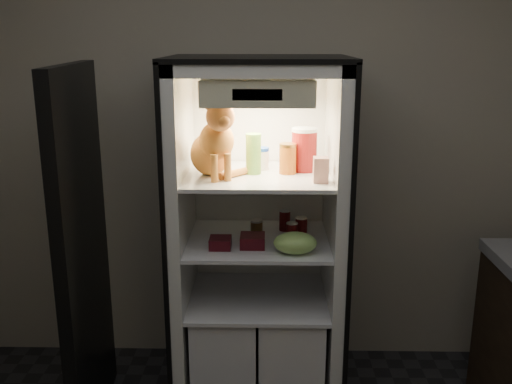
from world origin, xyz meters
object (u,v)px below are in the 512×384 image
Objects in this scene: cream_carton at (321,170)px; parmesan_shaker at (253,154)px; soda_can_c at (292,233)px; mayo_tub at (261,158)px; berry_box_left at (220,243)px; berry_box_right at (253,241)px; tabby_cat at (214,146)px; grape_bag at (295,243)px; pepper_jar at (304,150)px; soda_can_b at (301,228)px; salsa_jar at (288,159)px; refrigerator at (258,260)px; soda_can_a at (285,220)px; condiment_jar at (257,228)px.

parmesan_shaker is at bearing 152.51° from cream_carton.
mayo_tub is at bearing 131.89° from soda_can_c.
berry_box_right is at bearing 8.02° from berry_box_left.
tabby_cat is at bearing 177.08° from soda_can_c.
parmesan_shaker reaches higher than berry_box_right.
tabby_cat reaches higher than grape_bag.
pepper_jar is 0.41m from soda_can_b.
berry_box_left is at bearing -155.30° from salsa_jar.
pepper_jar is at bearing 66.93° from soda_can_c.
grape_bag is (0.18, -0.27, 0.20)m from refrigerator.
refrigerator is 0.25m from berry_box_right.
berry_box_left is at bearing -152.74° from pepper_jar.
tabby_cat is at bearing -170.00° from salsa_jar.
parmesan_shaker is at bearing 179.33° from soda_can_b.
grape_bag is at bearing -42.71° from tabby_cat.
refrigerator reaches higher than mayo_tub.
refrigerator is 9.15× the size of parmesan_shaker.
mayo_tub is at bearing 51.09° from berry_box_left.
grape_bag is (0.04, -0.34, -0.00)m from soda_can_a.
refrigerator is 0.30m from soda_can_c.
salsa_jar is 0.38m from soda_can_b.
soda_can_c is at bearing -48.11° from mayo_tub.
salsa_jar reaches higher than mayo_tub.
soda_can_c is at bearing -21.28° from parmesan_shaker.
berry_box_left is at bearing 177.37° from cream_carton.
parmesan_shaker reaches higher than condiment_jar.
tabby_cat is 2.68× the size of salsa_jar.
condiment_jar is 0.82× the size of berry_box_left.
refrigerator is 0.67m from cream_carton.
refrigerator reaches higher than cream_carton.
soda_can_b reaches higher than soda_can_c.
salsa_jar is at bearing 2.47° from parmesan_shaker.
salsa_jar is 0.23m from cream_carton.
mayo_tub is 1.00× the size of soda_can_b.
soda_can_c is 0.90× the size of berry_box_right.
berry_box_left is at bearing -171.98° from berry_box_right.
soda_can_b is at bearing 114.73° from cream_carton.
cream_carton reaches higher than soda_can_b.
salsa_jar is 0.42m from condiment_jar.
mayo_tub is (0.04, 0.10, -0.05)m from parmesan_shaker.
soda_can_b is (0.22, -0.06, 0.21)m from refrigerator.
cream_carton reaches higher than soda_can_a.
salsa_jar is at bearing -87.10° from soda_can_a.
soda_can_a reaches higher than condiment_jar.
cream_carton is (0.15, -0.18, -0.02)m from salsa_jar.
mayo_tub is 0.93× the size of berry_box_right.
berry_box_right is (-0.00, -0.12, -0.42)m from parmesan_shaker.
cream_carton reaches higher than soda_can_c.
soda_can_b is at bearing -7.89° from salsa_jar.
grape_bag is at bearing -81.01° from salsa_jar.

